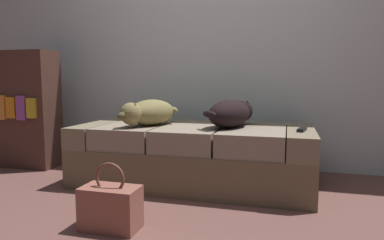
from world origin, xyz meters
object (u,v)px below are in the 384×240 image
couch (194,154)px  dog_tan (148,113)px  bookshelf (28,109)px  tv_remote (302,130)px  dog_dark (232,113)px  handbag (111,207)px

couch → dog_tan: dog_tan is taller
couch → bookshelf: (-1.67, 0.11, 0.32)m
couch → bookshelf: bearing=176.2°
dog_tan → tv_remote: size_ratio=3.90×
couch → dog_tan: bearing=-163.5°
dog_dark → bookshelf: bookshelf is taller
handbag → bookshelf: bearing=143.3°
couch → handbag: size_ratio=4.86×
couch → tv_remote: 0.86m
dog_tan → dog_dark: dog_dark is taller
couch → tv_remote: tv_remote is taller
dog_tan → tv_remote: dog_tan is taller
bookshelf → couch: bearing=-3.8°
handbag → dog_tan: bearing=98.8°
handbag → tv_remote: bearing=40.6°
couch → dog_dark: dog_dark is taller
dog_tan → handbag: (0.14, -0.88, -0.45)m
couch → bookshelf: size_ratio=1.67×
couch → dog_tan: size_ratio=3.15×
dog_dark → handbag: dog_dark is taller
tv_remote → handbag: bearing=-126.4°
tv_remote → handbag: (-1.03, -0.89, -0.35)m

